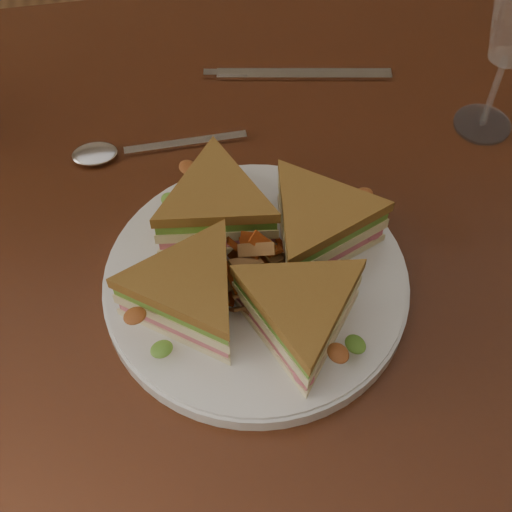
% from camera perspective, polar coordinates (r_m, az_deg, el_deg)
% --- Properties ---
extents(ground, '(6.00, 6.00, 0.00)m').
position_cam_1_polar(ground, '(1.36, 0.03, -17.61)').
color(ground, brown).
rests_on(ground, ground).
extents(table, '(1.20, 0.80, 0.75)m').
position_cam_1_polar(table, '(0.77, 0.06, -2.48)').
color(table, '#32160B').
rests_on(table, ground).
extents(plate, '(0.27, 0.27, 0.02)m').
position_cam_1_polar(plate, '(0.64, 0.00, -2.18)').
color(plate, white).
rests_on(plate, table).
extents(sandwich_wedges, '(0.29, 0.29, 0.06)m').
position_cam_1_polar(sandwich_wedges, '(0.61, -0.00, -0.27)').
color(sandwich_wedges, '#F7ECB7').
rests_on(sandwich_wedges, plate).
extents(crisps_mound, '(0.09, 0.09, 0.05)m').
position_cam_1_polar(crisps_mound, '(0.62, -0.00, -0.49)').
color(crisps_mound, '#B44717').
rests_on(crisps_mound, plate).
extents(spoon, '(0.18, 0.03, 0.01)m').
position_cam_1_polar(spoon, '(0.76, -11.05, 8.18)').
color(spoon, silver).
rests_on(spoon, table).
extents(knife, '(0.21, 0.05, 0.00)m').
position_cam_1_polar(knife, '(0.84, 2.84, 14.29)').
color(knife, silver).
rests_on(knife, table).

